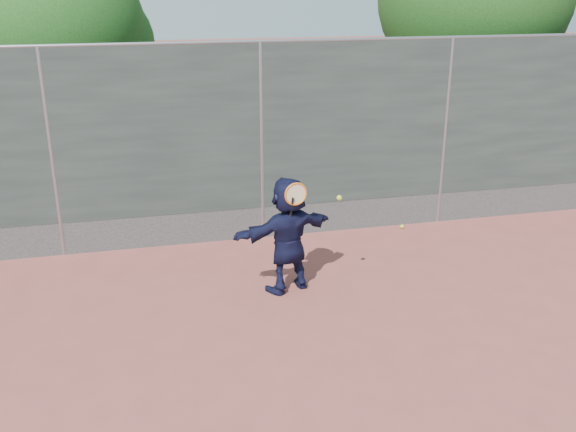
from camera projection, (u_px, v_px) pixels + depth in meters
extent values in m
plane|color=#9E4C42|center=(327.00, 354.00, 6.96)|extent=(80.00, 80.00, 0.00)
imported|color=#131535|center=(288.00, 235.00, 8.18)|extent=(1.49, 0.89, 1.53)
sphere|color=#CCD62F|center=(402.00, 227.00, 10.48)|extent=(0.07, 0.07, 0.07)
cube|color=#38423D|center=(261.00, 128.00, 9.55)|extent=(20.00, 0.04, 2.50)
cube|color=slate|center=(263.00, 222.00, 10.06)|extent=(20.00, 0.03, 0.50)
cylinder|color=gray|center=(260.00, 41.00, 9.11)|extent=(20.00, 0.05, 0.05)
cylinder|color=gray|center=(52.00, 156.00, 8.98)|extent=(0.06, 0.06, 3.00)
cylinder|color=gray|center=(262.00, 144.00, 9.63)|extent=(0.06, 0.06, 3.00)
cylinder|color=gray|center=(445.00, 134.00, 10.29)|extent=(0.06, 0.06, 3.00)
torus|color=orange|center=(296.00, 194.00, 7.80)|extent=(0.29, 0.06, 0.29)
cylinder|color=beige|center=(296.00, 194.00, 7.80)|extent=(0.25, 0.04, 0.25)
cylinder|color=black|center=(291.00, 209.00, 7.87)|extent=(0.05, 0.13, 0.33)
sphere|color=#CCD62F|center=(339.00, 198.00, 7.88)|extent=(0.07, 0.07, 0.07)
cylinder|color=#382314|center=(463.00, 115.00, 12.69)|extent=(0.28, 0.28, 2.60)
sphere|color=#23561C|center=(501.00, 13.00, 12.37)|extent=(2.52, 2.52, 2.52)
cylinder|color=#382314|center=(71.00, 137.00, 11.85)|extent=(0.28, 0.28, 2.20)
sphere|color=#23561C|center=(58.00, 29.00, 11.19)|extent=(3.00, 3.00, 3.00)
sphere|color=#23561C|center=(96.00, 44.00, 11.60)|extent=(2.10, 2.10, 2.10)
cone|color=#387226|center=(280.00, 230.00, 10.05)|extent=(0.03, 0.03, 0.26)
cone|color=#387226|center=(298.00, 227.00, 10.13)|extent=(0.03, 0.03, 0.30)
cone|color=#387226|center=(258.00, 234.00, 9.96)|extent=(0.03, 0.03, 0.22)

